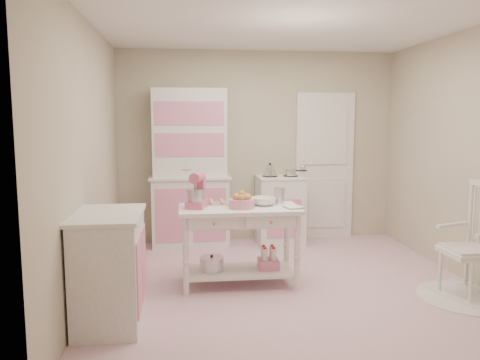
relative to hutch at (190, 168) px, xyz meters
name	(u,v)px	position (x,y,z in m)	size (l,w,h in m)	color
room_shell	(288,122)	(0.94, -1.66, 0.61)	(3.84, 3.84, 2.62)	pink
door	(324,166)	(1.89, 0.21, -0.02)	(0.82, 0.05, 2.04)	white
hutch	(190,168)	(0.00, 0.00, 0.00)	(1.06, 0.50, 2.08)	white
stove	(280,210)	(1.20, -0.05, -0.58)	(0.62, 0.57, 0.92)	white
base_cabinet	(110,268)	(-0.69, -2.36, -0.58)	(0.54, 0.84, 0.92)	white
lace_rug	(467,297)	(2.56, -2.21, -1.03)	(0.92, 0.92, 0.01)	white
rocking_chair	(471,241)	(2.56, -2.21, -0.49)	(0.48, 0.72, 1.10)	white
work_table	(239,246)	(0.47, -1.59, -0.64)	(1.20, 0.60, 0.80)	white
stand_mixer	(197,191)	(0.05, -1.57, -0.07)	(0.20, 0.28, 0.34)	#CD5680
cookie_tray	(223,203)	(0.32, -1.41, -0.23)	(0.34, 0.24, 0.02)	silver
bread_basket	(242,204)	(0.49, -1.64, -0.19)	(0.25, 0.25, 0.09)	pink
mixing_bowl	(264,201)	(0.73, -1.51, -0.20)	(0.26, 0.26, 0.08)	white
metal_pitcher	(279,195)	(0.91, -1.43, -0.16)	(0.10, 0.10, 0.17)	silver
recipe_book	(286,207)	(0.92, -1.71, -0.23)	(0.15, 0.21, 0.02)	white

